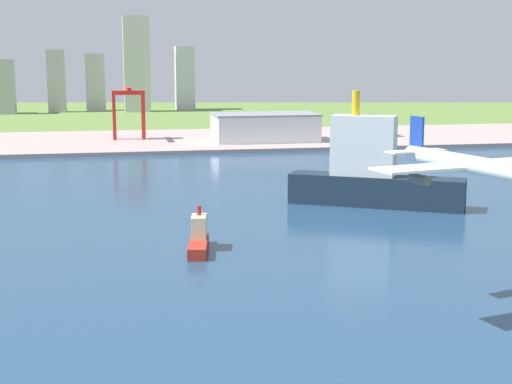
{
  "coord_description": "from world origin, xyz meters",
  "views": [
    {
      "loc": [
        -53.74,
        -36.05,
        57.28
      ],
      "look_at": [
        -15.53,
        159.75,
        22.3
      ],
      "focal_mm": 53.72,
      "sensor_mm": 36.0,
      "label": 1
    }
  ],
  "objects": [
    {
      "name": "ground_plane",
      "position": [
        0.0,
        300.0,
        0.0
      ],
      "size": [
        2400.0,
        2400.0,
        0.0
      ],
      "primitive_type": "plane",
      "color": "olive"
    },
    {
      "name": "water_bay",
      "position": [
        0.0,
        240.0,
        0.07
      ],
      "size": [
        840.0,
        360.0,
        0.15
      ],
      "primitive_type": "cube",
      "color": "navy",
      "rests_on": "ground"
    },
    {
      "name": "industrial_pier",
      "position": [
        0.0,
        490.0,
        1.25
      ],
      "size": [
        840.0,
        140.0,
        2.5
      ],
      "primitive_type": "cube",
      "color": "#AB9893",
      "rests_on": "ground"
    },
    {
      "name": "airplane_landing",
      "position": [
        20.97,
        113.15,
        35.04
      ],
      "size": [
        42.25,
        44.34,
        12.57
      ],
      "color": "white"
    },
    {
      "name": "tugboat_small",
      "position": [
        -27.73,
        187.12,
        3.81
      ],
      "size": [
        9.23,
        24.27,
        12.95
      ],
      "color": "#B22D1E",
      "rests_on": "water_bay"
    },
    {
      "name": "cargo_ship",
      "position": [
        46.84,
        244.78,
        12.82
      ],
      "size": [
        65.3,
        44.4,
        44.8
      ],
      "color": "#192838",
      "rests_on": "water_bay"
    },
    {
      "name": "port_crane_red",
      "position": [
        -38.85,
        491.69,
        27.96
      ],
      "size": [
        21.98,
        35.52,
        35.84
      ],
      "color": "red",
      "rests_on": "industrial_pier"
    },
    {
      "name": "warehouse_main",
      "position": [
        49.96,
        464.86,
        11.7
      ],
      "size": [
        69.26,
        39.74,
        18.36
      ],
      "color": "white",
      "rests_on": "industrial_pier"
    },
    {
      "name": "warehouse_annex",
      "position": [
        125.04,
        485.04,
        8.49
      ],
      "size": [
        38.13,
        25.33,
        11.93
      ],
      "color": "#99BCD1",
      "rests_on": "industrial_pier"
    },
    {
      "name": "distant_skyline",
      "position": [
        -74.93,
        812.73,
        39.31
      ],
      "size": [
        252.94,
        55.14,
        101.58
      ],
      "color": "#9A9FA4",
      "rests_on": "ground"
    }
  ]
}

